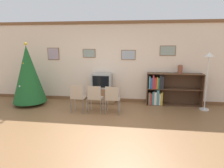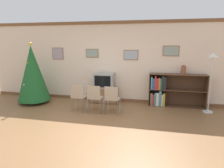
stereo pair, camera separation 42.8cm
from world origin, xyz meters
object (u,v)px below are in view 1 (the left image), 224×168
folding_chair_left (78,97)px  bookshelf (164,89)px  standing_lamp (208,66)px  television (102,81)px  folding_chair_center (95,97)px  tv_console (102,95)px  folding_chair_right (112,98)px  vase (180,69)px  christmas_tree (28,74)px

folding_chair_left → bookshelf: bookshelf is taller
bookshelf → standing_lamp: (1.17, -0.37, 0.82)m
television → folding_chair_center: 1.12m
standing_lamp → bookshelf: bearing=162.6°
television → folding_chair_left: (-0.51, -1.08, -0.29)m
television → bookshelf: (2.04, 0.06, -0.25)m
tv_console → folding_chair_right: bearing=-64.9°
vase → television: bearing=-178.2°
christmas_tree → standing_lamp: bearing=2.3°
christmas_tree → tv_console: size_ratio=2.23×
christmas_tree → folding_chair_left: (1.80, -0.55, -0.53)m
folding_chair_center → bookshelf: size_ratio=0.47×
folding_chair_left → folding_chair_center: bearing=0.0°
folding_chair_right → christmas_tree: bearing=168.9°
television → tv_console: bearing=90.0°
standing_lamp → vase: bearing=151.3°
tv_console → vase: bearing=1.7°
tv_console → folding_chair_left: folding_chair_left is taller
christmas_tree → folding_chair_right: size_ratio=2.46×
christmas_tree → folding_chair_center: bearing=-13.4°
folding_chair_left → bookshelf: (2.55, 1.14, 0.04)m
christmas_tree → folding_chair_left: 1.96m
tv_console → folding_chair_center: 1.10m
christmas_tree → vase: (4.82, 0.61, 0.18)m
vase → standing_lamp: size_ratio=0.16×
folding_chair_right → vase: size_ratio=3.03×
folding_chair_left → bookshelf: bearing=24.1°
folding_chair_left → folding_chair_center: 0.51m
christmas_tree → folding_chair_center: size_ratio=2.46×
bookshelf → vase: vase is taller
christmas_tree → vase: bearing=7.2°
folding_chair_left → standing_lamp: bearing=11.7°
christmas_tree → folding_chair_left: size_ratio=2.46×
christmas_tree → television: (2.31, 0.53, -0.24)m
tv_console → standing_lamp: bearing=-5.5°
tv_console → bookshelf: size_ratio=0.52×
christmas_tree → folding_chair_center: 2.43m
folding_chair_right → standing_lamp: 2.94m
christmas_tree → bookshelf: 4.42m
folding_chair_right → bookshelf: (1.53, 1.14, 0.04)m
christmas_tree → vase: christmas_tree is taller
christmas_tree → folding_chair_left: christmas_tree is taller
television → folding_chair_right: television is taller
tv_console → bookshelf: bearing=1.6°
tv_console → television: bearing=-90.0°
folding_chair_right → television: bearing=115.1°
folding_chair_center → folding_chair_right: size_ratio=1.00×
folding_chair_right → folding_chair_left: bearing=180.0°
folding_chair_left → bookshelf: size_ratio=0.47×
television → folding_chair_center: bearing=-90.0°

